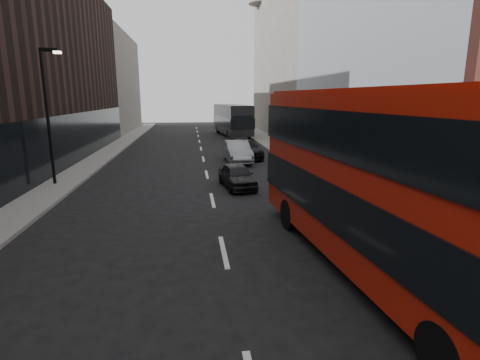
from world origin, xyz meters
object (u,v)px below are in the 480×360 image
object	(u,v)px
red_bus	(386,175)
grey_bus	(232,119)
street_lamp	(48,108)
car_a	(237,176)
car_c	(245,149)
car_b	(237,151)

from	to	relation	value
red_bus	grey_bus	size ratio (longest dim) A/B	1.04
street_lamp	car_a	xyz separation A→B (m)	(9.68, -1.59, -3.54)
car_c	car_a	bearing A→B (deg)	-107.65
red_bus	grey_bus	world-z (taller)	red_bus
grey_bus	car_b	bearing A→B (deg)	-100.58
grey_bus	car_a	distance (m)	27.40
street_lamp	car_a	world-z (taller)	street_lamp
car_c	street_lamp	bearing A→B (deg)	-151.67
car_c	car_b	bearing A→B (deg)	-121.51
car_a	car_c	bearing A→B (deg)	71.84
street_lamp	red_bus	distance (m)	17.24
red_bus	car_a	distance (m)	10.94
car_a	red_bus	bearing A→B (deg)	-83.41
red_bus	car_a	bearing A→B (deg)	99.75
street_lamp	car_b	bearing A→B (deg)	30.72
street_lamp	car_c	xyz separation A→B (m)	(11.51, 8.17, -3.46)
grey_bus	street_lamp	bearing A→B (deg)	-121.28
red_bus	car_b	world-z (taller)	red_bus
grey_bus	car_b	world-z (taller)	grey_bus
car_b	red_bus	bearing A→B (deg)	-86.81
street_lamp	red_bus	bearing A→B (deg)	-44.29
grey_bus	red_bus	bearing A→B (deg)	-95.62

